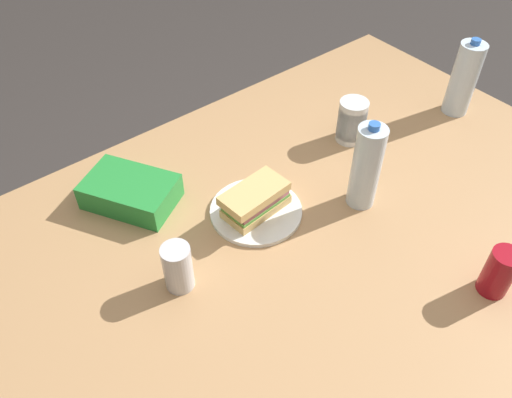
# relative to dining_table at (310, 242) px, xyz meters

# --- Properties ---
(ground_plane) EXTENTS (8.00, 8.00, 0.00)m
(ground_plane) POSITION_rel_dining_table_xyz_m (0.00, 0.00, -0.70)
(ground_plane) COLOR #383330
(dining_table) EXTENTS (1.70, 1.18, 0.78)m
(dining_table) POSITION_rel_dining_table_xyz_m (0.00, 0.00, 0.00)
(dining_table) COLOR tan
(dining_table) RESTS_ON ground_plane
(paper_plate) EXTENTS (0.24, 0.24, 0.01)m
(paper_plate) POSITION_rel_dining_table_xyz_m (0.09, -0.11, 0.09)
(paper_plate) COLOR white
(paper_plate) RESTS_ON dining_table
(sandwich) EXTENTS (0.19, 0.11, 0.08)m
(sandwich) POSITION_rel_dining_table_xyz_m (0.10, -0.11, 0.13)
(sandwich) COLOR #DBB26B
(sandwich) RESTS_ON paper_plate
(soda_can_red) EXTENTS (0.07, 0.07, 0.12)m
(soda_can_red) POSITION_rel_dining_table_xyz_m (-0.17, 0.40, 0.14)
(soda_can_red) COLOR maroon
(soda_can_red) RESTS_ON dining_table
(chip_bag) EXTENTS (0.25, 0.27, 0.07)m
(chip_bag) POSITION_rel_dining_table_xyz_m (0.32, -0.35, 0.11)
(chip_bag) COLOR #268C38
(chip_bag) RESTS_ON dining_table
(water_bottle_tall) EXTENTS (0.07, 0.07, 0.25)m
(water_bottle_tall) POSITION_rel_dining_table_xyz_m (-0.15, 0.02, 0.20)
(water_bottle_tall) COLOR silver
(water_bottle_tall) RESTS_ON dining_table
(plastic_cup_stack) EXTENTS (0.08, 0.08, 0.13)m
(plastic_cup_stack) POSITION_rel_dining_table_xyz_m (-0.32, -0.18, 0.14)
(plastic_cup_stack) COLOR silver
(plastic_cup_stack) RESTS_ON dining_table
(water_bottle_spare) EXTENTS (0.08, 0.08, 0.25)m
(water_bottle_spare) POSITION_rel_dining_table_xyz_m (-0.68, -0.07, 0.20)
(water_bottle_spare) COLOR silver
(water_bottle_spare) RESTS_ON dining_table
(soda_can_silver) EXTENTS (0.07, 0.07, 0.12)m
(soda_can_silver) POSITION_rel_dining_table_xyz_m (0.37, -0.05, 0.14)
(soda_can_silver) COLOR silver
(soda_can_silver) RESTS_ON dining_table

